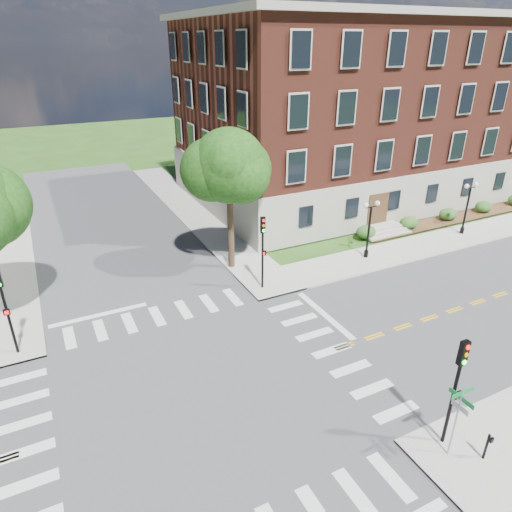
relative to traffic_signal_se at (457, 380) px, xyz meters
name	(u,v)px	position (x,y,z in m)	size (l,w,h in m)	color
ground	(200,394)	(-7.68, 6.90, -3.19)	(160.00, 160.00, 0.00)	#274714
road_ew	(200,394)	(-7.68, 6.90, -3.18)	(90.00, 12.00, 0.01)	#3D3D3F
road_ns	(200,394)	(-7.68, 6.90, -3.18)	(12.00, 90.00, 0.01)	#3D3D3F
sidewalk_ne	(307,225)	(7.69, 22.27, -3.13)	(34.00, 34.00, 0.12)	#9E9B93
crosswalk_east	(332,351)	(-0.48, 6.90, -3.19)	(2.20, 10.20, 0.02)	silver
stop_bar_east	(325,315)	(1.12, 9.90, -3.19)	(0.40, 5.50, 0.00)	silver
main_building	(350,110)	(16.32, 28.89, 5.15)	(30.60, 22.40, 16.50)	#A29B8F
shrub_row	(447,222)	(19.32, 17.70, -3.19)	(18.00, 2.00, 1.30)	#27531B
tree_d	(229,166)	(-1.27, 17.93, 4.03)	(4.82, 4.82, 9.55)	#332219
traffic_signal_se	(457,380)	(0.00, 0.00, 0.00)	(0.33, 0.37, 4.80)	black
traffic_signal_ne	(263,244)	(-0.73, 14.23, 0.00)	(0.38, 0.46, 4.80)	black
traffic_signal_nw	(4,300)	(-14.96, 13.79, 0.00)	(0.34, 0.38, 4.80)	black
twin_lamp_west	(369,226)	(8.13, 14.92, -0.66)	(1.36, 0.36, 4.23)	black
twin_lamp_east	(467,205)	(18.08, 15.02, -0.66)	(1.36, 0.36, 4.23)	black
street_sign_pole	(458,410)	(-0.27, -0.51, -0.88)	(1.10, 1.10, 3.10)	gray
push_button_post	(487,446)	(0.74, -1.30, -2.39)	(0.14, 0.21, 1.20)	black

